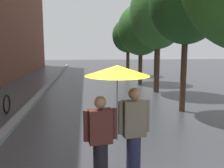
{
  "coord_description": "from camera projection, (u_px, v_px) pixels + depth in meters",
  "views": [
    {
      "loc": [
        -0.91,
        -3.83,
        2.47
      ],
      "look_at": [
        -0.15,
        3.31,
        1.35
      ],
      "focal_mm": 39.81,
      "sensor_mm": 36.0,
      "label": 1
    }
  ],
  "objects": [
    {
      "name": "street_tree_2",
      "position": [
        158.0,
        13.0,
        12.7
      ],
      "size": [
        2.95,
        2.95,
        6.02
      ],
      "color": "#473323",
      "rests_on": "ground"
    },
    {
      "name": "kerb_strip",
      "position": [
        44.0,
        89.0,
        13.72
      ],
      "size": [
        0.3,
        36.0,
        0.12
      ],
      "primitive_type": "cube",
      "color": "slate",
      "rests_on": "ground"
    },
    {
      "name": "street_tree_3",
      "position": [
        141.0,
        30.0,
        16.28
      ],
      "size": [
        3.07,
        3.07,
        5.2
      ],
      "color": "#473323",
      "rests_on": "ground"
    },
    {
      "name": "street_tree_4",
      "position": [
        128.0,
        36.0,
        20.46
      ],
      "size": [
        2.62,
        2.62,
        4.7
      ],
      "color": "#473323",
      "rests_on": "ground"
    },
    {
      "name": "couple_under_umbrella",
      "position": [
        118.0,
        107.0,
        4.3
      ],
      "size": [
        1.19,
        1.12,
        2.14
      ],
      "color": "black",
      "rests_on": "ground"
    }
  ]
}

